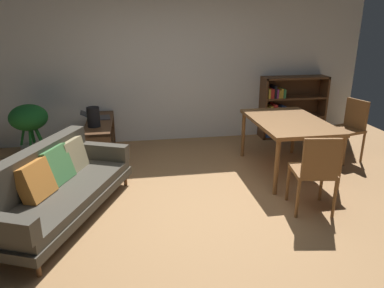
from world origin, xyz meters
name	(u,v)px	position (x,y,z in m)	size (l,w,h in m)	color
ground_plane	(203,210)	(0.00, 0.00, 0.00)	(8.16, 8.16, 0.00)	#A87A4C
back_wall_panel	(173,63)	(0.00, 2.70, 1.35)	(6.80, 0.10, 2.70)	silver
fabric_couch	(53,186)	(-1.63, 0.16, 0.36)	(1.51, 2.15, 0.76)	brown
media_console	(100,140)	(-1.25, 1.93, 0.29)	(0.39, 1.36, 0.58)	#56351E
open_laptop	(97,117)	(-1.30, 2.13, 0.61)	(0.47, 0.32, 0.12)	#333338
desk_speaker	(93,117)	(-1.30, 1.66, 0.73)	(0.18, 0.18, 0.29)	black
potted_floor_plant	(29,125)	(-2.28, 1.99, 0.57)	(0.56, 0.56, 0.87)	#9E9389
dining_table	(288,125)	(1.37, 0.92, 0.69)	(0.94, 1.46, 0.76)	brown
dining_chair_near	(315,169)	(1.19, -0.24, 0.52)	(0.50, 0.51, 0.91)	brown
dining_chair_far	(349,126)	(2.51, 1.23, 0.53)	(0.50, 0.53, 0.93)	brown
bookshelf	(287,108)	(2.06, 2.51, 0.53)	(1.18, 0.34, 1.10)	#56351E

